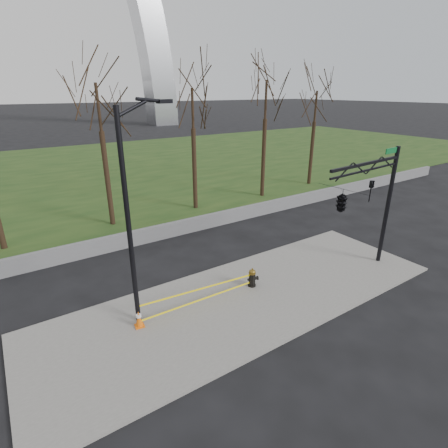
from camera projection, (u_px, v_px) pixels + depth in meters
ground at (248, 298)px, 14.96m from camera, size 500.00×500.00×0.00m
sidewalk at (248, 297)px, 14.94m from camera, size 18.00×6.00×0.10m
grass_strip at (83, 171)px, 38.19m from camera, size 120.00×40.00×0.06m
guardrail at (168, 230)px, 21.00m from camera, size 60.00×0.30×0.90m
tree_row at (104, 151)px, 21.37m from camera, size 41.69×4.00×9.75m
fire_hydrant at (252, 278)px, 15.60m from camera, size 0.56×0.38×0.89m
traffic_cone at (139, 319)px, 12.93m from camera, size 0.39×0.39×0.67m
street_light at (132, 206)px, 11.94m from camera, size 2.32×0.90×8.21m
traffic_signal_mast at (353, 197)px, 14.77m from camera, size 5.09×2.51×6.00m
caution_tape at (200, 295)px, 14.35m from camera, size 5.31×0.50×0.45m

